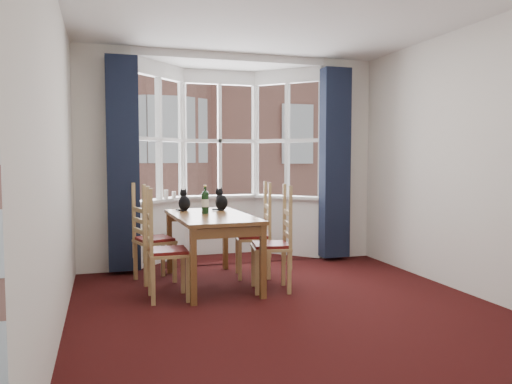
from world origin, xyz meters
name	(u,v)px	position (x,y,z in m)	size (l,w,h in m)	color
floor	(293,313)	(0.00, 0.00, 0.00)	(4.50, 4.50, 0.00)	black
ceiling	(295,3)	(0.00, 0.00, 2.80)	(4.50, 4.50, 0.00)	white
wall_left	(57,162)	(-2.00, 0.00, 1.40)	(4.50, 4.50, 0.00)	silver
wall_right	(476,161)	(2.00, 0.00, 1.40)	(4.50, 4.50, 0.00)	silver
wall_near	(467,165)	(0.00, -2.25, 1.40)	(4.00, 4.00, 0.00)	silver
wall_back_pier_left	(103,160)	(-1.65, 2.25, 1.40)	(0.70, 0.12, 2.80)	silver
wall_back_pier_right	(344,160)	(1.65, 2.25, 1.40)	(0.70, 0.12, 2.80)	silver
bay_window	(224,160)	(0.00, 2.75, 1.40)	(2.76, 0.94, 2.80)	white
curtain_left	(123,164)	(-1.42, 2.07, 1.35)	(0.38, 0.22, 2.60)	#161D33
curtain_right	(335,163)	(1.42, 2.07, 1.35)	(0.38, 0.22, 2.60)	#161D33
dining_table	(211,223)	(-0.50, 1.23, 0.70)	(0.87, 1.55, 0.79)	brown
chair_left_near	(159,253)	(-1.13, 0.79, 0.47)	(0.40, 0.42, 0.92)	tan
chair_left_far	(147,241)	(-1.19, 1.55, 0.47)	(0.49, 0.51, 0.92)	tan
chair_right_near	(279,247)	(0.15, 0.79, 0.47)	(0.47, 0.49, 0.92)	tan
chair_right_far	(260,237)	(0.14, 1.45, 0.47)	(0.47, 0.48, 0.92)	tan
cat_left	(184,202)	(-0.73, 1.74, 0.90)	(0.14, 0.20, 0.27)	black
cat_right	(221,201)	(-0.29, 1.67, 0.90)	(0.18, 0.23, 0.28)	black
wine_bottle	(205,201)	(-0.55, 1.35, 0.94)	(0.08, 0.08, 0.32)	black
candle_tall	(166,194)	(-0.84, 2.60, 0.93)	(0.06, 0.06, 0.12)	white
candle_short	(174,195)	(-0.73, 2.63, 0.92)	(0.06, 0.06, 0.10)	white
street	(129,261)	(0.00, 32.25, -6.00)	(80.00, 80.00, 0.00)	#333335
tenement_building	(151,153)	(0.00, 14.01, 1.60)	(18.40, 7.80, 15.20)	#A46654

